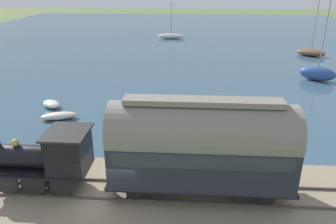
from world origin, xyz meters
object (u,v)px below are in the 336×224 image
at_px(passenger_coach, 201,144).
at_px(steam_locomotive, 46,156).
at_px(sailboat_white, 171,36).
at_px(rowboat_mid_harbor, 51,104).
at_px(sailboat_blue, 318,73).
at_px(sailboat_brown, 311,52).
at_px(rowboat_far_out, 140,112).
at_px(rowboat_near_shore, 59,116).

bearing_deg(passenger_coach, steam_locomotive, 90.00).
relative_size(passenger_coach, sailboat_white, 1.41).
bearing_deg(rowboat_mid_harbor, sailboat_blue, -30.17).
bearing_deg(sailboat_white, sailboat_brown, -120.18).
relative_size(sailboat_blue, rowboat_far_out, 3.41).
xyz_separation_m(sailboat_blue, rowboat_mid_harbor, (-9.16, 24.34, -0.50)).
relative_size(passenger_coach, rowboat_mid_harbor, 3.98).
height_order(sailboat_white, rowboat_far_out, sailboat_white).
bearing_deg(rowboat_mid_harbor, sailboat_white, 25.49).
bearing_deg(steam_locomotive, sailboat_blue, -43.51).
height_order(steam_locomotive, rowboat_near_shore, steam_locomotive).
xyz_separation_m(steam_locomotive, sailboat_blue, (20.66, -19.61, -1.52)).
bearing_deg(sailboat_brown, steam_locomotive, 175.79).
bearing_deg(sailboat_brown, sailboat_white, 90.05).
bearing_deg(sailboat_brown, sailboat_blue, -164.04).
distance_m(sailboat_blue, rowboat_near_shore, 25.55).
bearing_deg(rowboat_near_shore, rowboat_mid_harbor, 16.37).
bearing_deg(sailboat_blue, passenger_coach, 175.75).
relative_size(passenger_coach, rowboat_far_out, 3.48).
height_order(sailboat_white, sailboat_brown, sailboat_brown).
relative_size(passenger_coach, rowboat_near_shore, 3.01).
relative_size(steam_locomotive, rowboat_far_out, 2.22).
height_order(steam_locomotive, rowboat_mid_harbor, steam_locomotive).
height_order(passenger_coach, rowboat_near_shore, passenger_coach).
bearing_deg(rowboat_near_shore, sailboat_white, -27.19).
height_order(sailboat_white, rowboat_mid_harbor, sailboat_white).
height_order(steam_locomotive, sailboat_blue, sailboat_blue).
xyz_separation_m(passenger_coach, rowboat_far_out, (10.64, 4.41, -2.98)).
bearing_deg(rowboat_mid_harbor, rowboat_near_shore, -107.63).
distance_m(passenger_coach, sailboat_white, 44.09).
distance_m(steam_locomotive, rowboat_mid_harbor, 12.60).
relative_size(passenger_coach, sailboat_brown, 1.15).
xyz_separation_m(sailboat_brown, rowboat_mid_harbor, (-20.59, 27.42, -0.22)).
distance_m(sailboat_white, rowboat_mid_harbor, 33.28).
relative_size(steam_locomotive, passenger_coach, 0.64).
relative_size(sailboat_blue, rowboat_near_shore, 2.95).
height_order(passenger_coach, sailboat_blue, sailboat_blue).
relative_size(sailboat_white, sailboat_blue, 0.73).
distance_m(sailboat_white, sailboat_blue, 28.42).
relative_size(steam_locomotive, sailboat_white, 0.90).
distance_m(sailboat_blue, sailboat_brown, 11.84).
relative_size(passenger_coach, sailboat_blue, 1.02).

